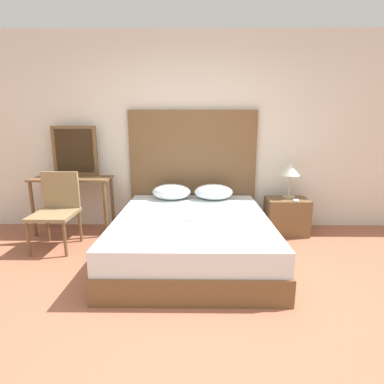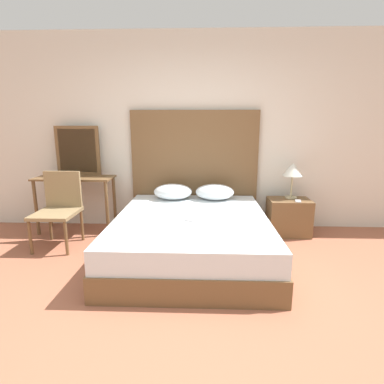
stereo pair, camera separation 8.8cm
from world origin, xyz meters
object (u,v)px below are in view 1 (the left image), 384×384
object	(u,v)px
nightstand	(286,216)
table_lamp	(290,170)
phone_on_bed	(190,220)
chair	(57,206)
phone_on_nightstand	(296,200)
vanity_desk	(73,188)
bed	(192,236)

from	to	relation	value
nightstand	table_lamp	distance (m)	0.63
phone_on_bed	chair	size ratio (longest dim) A/B	0.18
phone_on_nightstand	phone_on_bed	bearing A→B (deg)	-149.56
vanity_desk	phone_on_nightstand	bearing A→B (deg)	-2.39
nightstand	table_lamp	xyz separation A→B (m)	(0.03, 0.08, 0.62)
phone_on_bed	chair	xyz separation A→B (m)	(-1.63, 0.46, 0.02)
phone_on_bed	phone_on_nightstand	distance (m)	1.60
nightstand	phone_on_nightstand	world-z (taller)	phone_on_nightstand
nightstand	vanity_desk	distance (m)	2.95
phone_on_nightstand	chair	xyz separation A→B (m)	(-3.01, -0.35, 0.01)
table_lamp	vanity_desk	distance (m)	2.97
nightstand	phone_on_nightstand	size ratio (longest dim) A/B	3.37
table_lamp	phone_on_nightstand	bearing A→B (deg)	-75.18
phone_on_nightstand	table_lamp	bearing A→B (deg)	104.82
nightstand	chair	world-z (taller)	chair
phone_on_bed	phone_on_nightstand	world-z (taller)	phone_on_nightstand
nightstand	chair	distance (m)	2.97
table_lamp	vanity_desk	size ratio (longest dim) A/B	0.46
phone_on_nightstand	chair	bearing A→B (deg)	-173.28
nightstand	vanity_desk	size ratio (longest dim) A/B	0.53
vanity_desk	chair	world-z (taller)	chair
phone_on_bed	table_lamp	world-z (taller)	table_lamp
table_lamp	phone_on_nightstand	world-z (taller)	table_lamp
chair	phone_on_nightstand	bearing A→B (deg)	6.72
table_lamp	phone_on_nightstand	size ratio (longest dim) A/B	2.96
table_lamp	phone_on_nightstand	xyz separation A→B (m)	(0.05, -0.17, -0.37)
table_lamp	chair	xyz separation A→B (m)	(-2.96, -0.53, -0.36)
table_lamp	nightstand	bearing A→B (deg)	-114.03
bed	phone_on_bed	bearing A→B (deg)	-94.74
phone_on_bed	nightstand	bearing A→B (deg)	34.95
bed	nightstand	bearing A→B (deg)	30.03
phone_on_nightstand	vanity_desk	size ratio (longest dim) A/B	0.16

